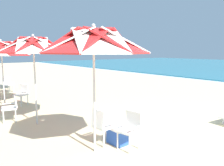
# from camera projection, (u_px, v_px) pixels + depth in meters

# --- Properties ---
(ground_plane) EXTENTS (80.00, 80.00, 0.00)m
(ground_plane) POSITION_uv_depth(u_px,v_px,m) (189.00, 138.00, 5.92)
(ground_plane) COLOR beige
(beach_umbrella_0) EXTENTS (2.39, 2.39, 2.81)m
(beach_umbrella_0) POSITION_uv_depth(u_px,v_px,m) (94.00, 42.00, 4.82)
(beach_umbrella_0) COLOR silver
(beach_umbrella_0) RESTS_ON ground
(plastic_chair_0) EXTENTS (0.48, 0.51, 0.87)m
(plastic_chair_0) POSITION_uv_depth(u_px,v_px,m) (102.00, 124.00, 5.47)
(plastic_chair_0) COLOR white
(plastic_chair_0) RESTS_ON ground
(plastic_chair_1) EXTENTS (0.50, 0.52, 0.87)m
(plastic_chair_1) POSITION_uv_depth(u_px,v_px,m) (130.00, 127.00, 5.26)
(plastic_chair_1) COLOR white
(plastic_chair_1) RESTS_ON ground
(beach_umbrella_1) EXTENTS (2.12, 2.12, 2.73)m
(beach_umbrella_1) POSITION_uv_depth(u_px,v_px,m) (33.00, 46.00, 6.72)
(beach_umbrella_1) COLOR silver
(beach_umbrella_1) RESTS_ON ground
(plastic_chair_2) EXTENTS (0.54, 0.56, 0.87)m
(plastic_chair_2) POSITION_uv_depth(u_px,v_px,m) (11.00, 106.00, 7.25)
(plastic_chair_2) COLOR white
(plastic_chair_2) RESTS_ON ground
(beach_umbrella_2) EXTENTS (2.39, 2.39, 2.69)m
(beach_umbrella_2) POSITION_uv_depth(u_px,v_px,m) (1.00, 49.00, 9.07)
(beach_umbrella_2) COLOR silver
(beach_umbrella_2) RESTS_ON ground
(plastic_chair_4) EXTENTS (0.59, 0.60, 0.87)m
(plastic_chair_4) POSITION_uv_depth(u_px,v_px,m) (22.00, 93.00, 9.46)
(plastic_chair_4) COLOR white
(plastic_chair_4) RESTS_ON ground
(plastic_chair_7) EXTENTS (0.59, 0.57, 0.87)m
(plastic_chair_7) POSITION_uv_depth(u_px,v_px,m) (8.00, 83.00, 12.20)
(plastic_chair_7) COLOR white
(plastic_chair_7) RESTS_ON ground
(cooler_box) EXTENTS (0.50, 0.34, 0.40)m
(cooler_box) POSITION_uv_depth(u_px,v_px,m) (117.00, 136.00, 5.55)
(cooler_box) COLOR blue
(cooler_box) RESTS_ON ground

